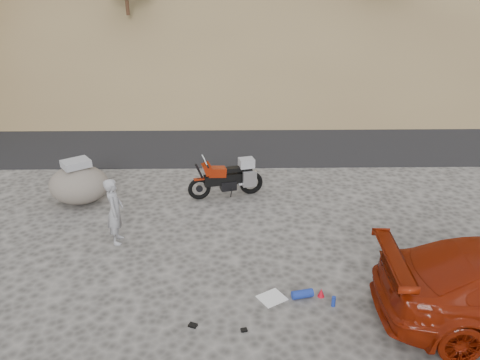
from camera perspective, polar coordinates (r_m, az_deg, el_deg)
The scene contains 12 objects.
ground at distance 10.64m, azimuth -5.09°, elevation -9.84°, with size 140.00×140.00×0.00m, color #3F3D3A.
road at distance 18.80m, azimuth -3.30°, elevation 5.44°, with size 120.00×7.00×0.05m, color black.
motorcycle at distance 13.34m, azimuth -1.31°, elevation 0.26°, with size 2.17×0.95×1.31m.
man at distance 11.70m, azimuth -14.59°, elevation -7.22°, with size 0.59×0.39×1.63m, color #939499.
boulder at distance 13.74m, azimuth -19.03°, elevation -0.47°, with size 2.05×1.93×1.24m.
gear_white_cloth at distance 9.55m, azimuth 3.91°, elevation -14.14°, with size 0.49×0.44×0.02m, color white.
gear_blue_mat at distance 9.58m, azimuth 7.63°, elevation -13.61°, with size 0.17×0.17×0.43m, color #193097.
gear_bottle at distance 9.46m, azimuth 11.33°, elevation -14.31°, with size 0.08×0.08×0.21m, color #193097.
gear_funnel at distance 9.66m, azimuth 9.86°, elevation -13.38°, with size 0.14×0.14×0.18m, color red.
gear_glove_a at distance 8.94m, azimuth -5.77°, elevation -17.21°, with size 0.15×0.11×0.04m, color black.
gear_glove_b at distance 8.81m, azimuth 0.48°, elevation -17.82°, with size 0.11×0.09×0.04m, color black.
gear_blue_cloth at distance 9.50m, azimuth 3.88°, elevation -14.39°, with size 0.26×0.19×0.01m, color #87A9D1.
Camera 1 is at (0.78, -8.85, 5.85)m, focal length 35.00 mm.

